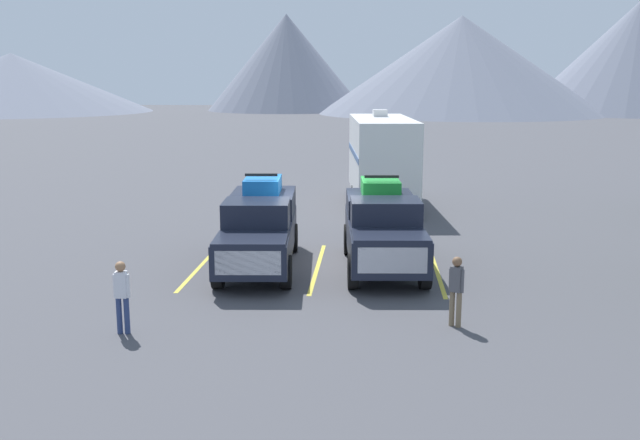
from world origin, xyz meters
name	(u,v)px	position (x,y,z in m)	size (l,w,h in m)	color
ground_plane	(319,261)	(0.00, 0.00, 0.00)	(240.00, 240.00, 0.00)	#47474C
pickup_truck_a	(260,226)	(-1.68, -0.67, 1.18)	(2.37, 5.97, 2.60)	black
pickup_truck_b	(383,227)	(1.87, -0.63, 1.19)	(2.44, 5.60, 2.58)	black
lot_stripe_a	(201,265)	(-3.40, -0.76, 0.00)	(0.12, 5.50, 0.01)	gold
lot_stripe_b	(317,267)	(0.00, -0.76, 0.00)	(0.12, 5.50, 0.01)	gold
lot_stripe_c	(436,270)	(3.40, -0.76, 0.00)	(0.12, 5.50, 0.01)	gold
camper_trailer_a	(382,156)	(1.92, 9.49, 2.11)	(2.99, 8.59, 4.02)	white
person_a	(456,287)	(3.41, -5.46, 0.91)	(0.31, 0.28, 1.58)	#726047
person_b	(122,292)	(-3.71, -6.44, 0.92)	(0.35, 0.22, 1.59)	navy
mountain_ridge	(378,67)	(2.05, 91.89, 7.01)	(135.05, 43.77, 16.91)	slate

